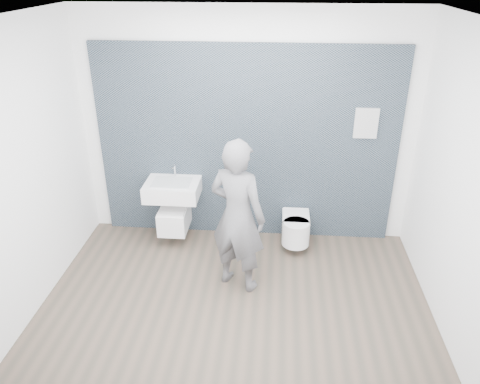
# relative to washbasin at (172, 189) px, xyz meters

# --- Properties ---
(ground) EXTENTS (4.00, 4.00, 0.00)m
(ground) POSITION_rel_washbasin_xyz_m (0.88, -1.20, -0.71)
(ground) COLOR brown
(ground) RESTS_ON ground
(room_shell) EXTENTS (4.00, 4.00, 4.00)m
(room_shell) POSITION_rel_washbasin_xyz_m (0.88, -1.20, 1.03)
(room_shell) COLOR white
(room_shell) RESTS_ON ground
(tile_wall) EXTENTS (3.60, 0.06, 2.40)m
(tile_wall) POSITION_rel_washbasin_xyz_m (0.88, 0.27, -0.71)
(tile_wall) COLOR black
(tile_wall) RESTS_ON ground
(washbasin) EXTENTS (0.65, 0.49, 0.49)m
(washbasin) POSITION_rel_washbasin_xyz_m (0.00, 0.00, 0.00)
(washbasin) COLOR white
(washbasin) RESTS_ON ground
(toilet_square) EXTENTS (0.34, 0.49, 0.64)m
(toilet_square) POSITION_rel_washbasin_xyz_m (0.00, 0.00, -0.38)
(toilet_square) COLOR white
(toilet_square) RESTS_ON ground
(toilet_rounded) EXTENTS (0.33, 0.57, 0.31)m
(toilet_rounded) POSITION_rel_washbasin_xyz_m (1.51, -0.04, -0.45)
(toilet_rounded) COLOR white
(toilet_rounded) RESTS_ON ground
(info_placard) EXTENTS (0.27, 0.03, 0.36)m
(info_placard) POSITION_rel_washbasin_xyz_m (2.26, 0.23, -0.71)
(info_placard) COLOR white
(info_placard) RESTS_ON ground
(visitor) EXTENTS (0.73, 0.62, 1.69)m
(visitor) POSITION_rel_washbasin_xyz_m (0.87, -0.85, 0.13)
(visitor) COLOR slate
(visitor) RESTS_ON ground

